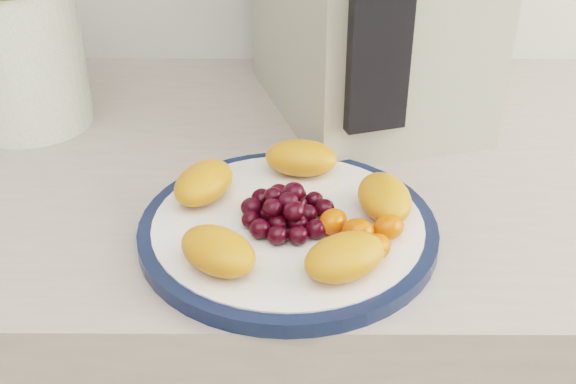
{
  "coord_description": "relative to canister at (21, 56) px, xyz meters",
  "views": [
    {
      "loc": [
        0.05,
        0.47,
        1.3
      ],
      "look_at": [
        0.05,
        1.04,
        0.95
      ],
      "focal_mm": 45.0,
      "sensor_mm": 36.0,
      "label": 1
    }
  ],
  "objects": [
    {
      "name": "canister",
      "position": [
        0.0,
        0.0,
        0.0
      ],
      "size": [
        0.19,
        0.19,
        0.18
      ],
      "primitive_type": "cylinder",
      "rotation": [
        0.0,
        0.0,
        0.42
      ],
      "color": "#4E7417",
      "rests_on": "counter"
    },
    {
      "name": "fruit_plate",
      "position": [
        0.33,
        -0.25,
        -0.05
      ],
      "size": [
        0.24,
        0.24,
        0.04
      ],
      "color": "orange",
      "rests_on": "plate_face"
    },
    {
      "name": "plate_rim",
      "position": [
        0.32,
        -0.25,
        -0.08
      ],
      "size": [
        0.28,
        0.28,
        0.01
      ],
      "primitive_type": "cylinder",
      "color": "#101C3A",
      "rests_on": "counter"
    },
    {
      "name": "plate_face",
      "position": [
        0.32,
        -0.25,
        -0.08
      ],
      "size": [
        0.26,
        0.26,
        0.02
      ],
      "primitive_type": "cylinder",
      "color": "white",
      "rests_on": "counter"
    }
  ]
}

